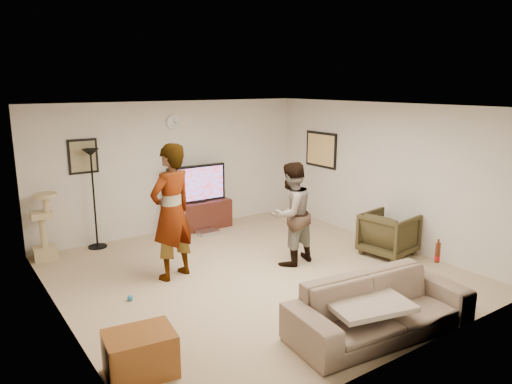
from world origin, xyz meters
TOP-DOWN VIEW (x-y plane):
  - floor at (0.00, 0.00)m, footprint 5.50×5.50m
  - ceiling at (0.00, 0.00)m, footprint 5.50×5.50m
  - wall_back at (0.00, 2.75)m, footprint 5.50×0.04m
  - wall_front at (0.00, -2.75)m, footprint 5.50×0.04m
  - wall_left at (-2.75, 0.00)m, footprint 0.04×5.50m
  - wall_right at (2.75, 0.00)m, footprint 0.04×5.50m
  - wall_clock at (0.00, 2.72)m, footprint 0.26×0.04m
  - wall_speaker at (0.00, 2.69)m, footprint 0.25×0.10m
  - picture_back at (-1.70, 2.73)m, footprint 0.42×0.03m
  - picture_right at (2.73, 1.60)m, footprint 0.03×0.78m
  - tv_stand at (0.34, 2.50)m, footprint 1.34×0.45m
  - console_box at (0.35, 2.11)m, footprint 0.40×0.30m
  - tv at (0.34, 2.50)m, footprint 1.22×0.08m
  - tv_screen at (0.34, 2.46)m, footprint 1.12×0.01m
  - floor_lamp at (-1.62, 2.55)m, footprint 0.32×0.32m
  - cat_tree at (-2.50, 2.46)m, footprint 0.37×0.37m
  - person_left at (-1.08, 0.57)m, footprint 0.84×0.68m
  - person_right at (0.69, 0.02)m, footprint 0.89×0.74m
  - sofa at (0.17, -2.28)m, footprint 2.28×1.09m
  - throw_blanket at (-0.06, -2.28)m, footprint 1.03×0.88m
  - beer_bottle at (1.18, -2.28)m, footprint 0.06×0.06m
  - armchair at (2.30, -0.60)m, footprint 0.90×0.88m
  - side_table at (-2.40, -1.49)m, footprint 0.73×0.59m
  - toy_ball at (-1.91, 0.16)m, footprint 0.08×0.08m

SIDE VIEW (x-z plane):
  - floor at x=0.00m, z-range -0.02..0.00m
  - console_box at x=0.35m, z-range 0.00..0.07m
  - toy_ball at x=-1.91m, z-range 0.00..0.08m
  - side_table at x=-2.40m, z-range 0.00..0.44m
  - tv_stand at x=0.34m, z-range 0.00..0.56m
  - sofa at x=0.17m, z-range 0.00..0.64m
  - armchair at x=2.30m, z-range 0.00..0.72m
  - throw_blanket at x=-0.06m, z-range 0.40..0.46m
  - cat_tree at x=-2.50m, z-range 0.00..1.11m
  - beer_bottle at x=1.18m, z-range 0.64..0.89m
  - person_right at x=0.69m, z-range 0.00..1.64m
  - floor_lamp at x=-1.62m, z-range 0.00..1.73m
  - tv at x=0.34m, z-range 0.56..1.28m
  - tv_screen at x=0.34m, z-range 0.60..1.24m
  - person_left at x=-1.08m, z-range 0.00..2.00m
  - wall_back at x=0.00m, z-range 0.00..2.50m
  - wall_front at x=0.00m, z-range 0.00..2.50m
  - wall_left at x=-2.75m, z-range 0.00..2.50m
  - wall_right at x=2.75m, z-range 0.00..2.50m
  - wall_speaker at x=0.00m, z-range 1.33..1.43m
  - picture_right at x=2.73m, z-range 1.19..1.81m
  - picture_back at x=-1.70m, z-range 1.34..1.86m
  - wall_clock at x=0.00m, z-range 1.97..2.23m
  - ceiling at x=0.00m, z-range 2.50..2.52m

